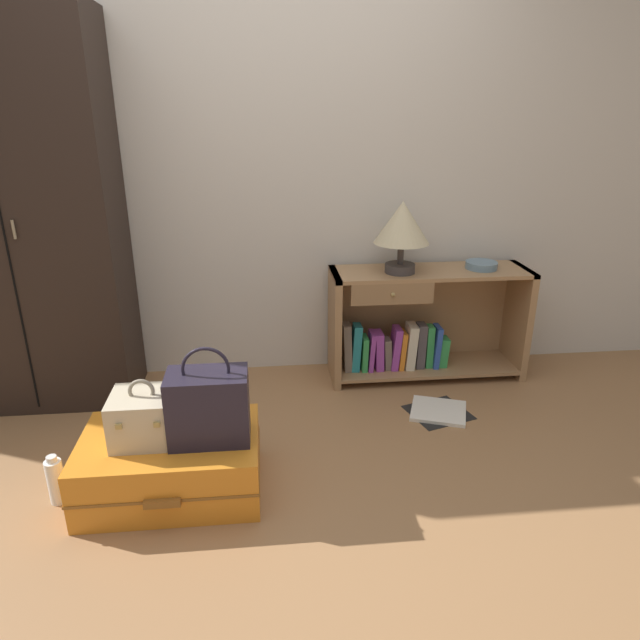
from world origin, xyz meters
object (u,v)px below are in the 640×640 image
at_px(bookshelf, 418,325).
at_px(handbag, 209,406).
at_px(suitcase_large, 172,464).
at_px(wardrobe, 22,220).
at_px(table_lamp, 402,225).
at_px(bottle, 56,481).
at_px(bowl, 481,265).
at_px(open_book_on_floor, 438,411).
at_px(train_case, 145,417).

xyz_separation_m(bookshelf, handbag, (-1.15, -1.02, 0.10)).
distance_m(suitcase_large, handbag, 0.34).
xyz_separation_m(wardrobe, handbag, (0.97, -0.97, -0.59)).
height_order(bookshelf, table_lamp, table_lamp).
xyz_separation_m(wardrobe, bottle, (0.33, -0.97, -0.90)).
bearing_deg(table_lamp, suitcase_large, -141.21).
xyz_separation_m(wardrobe, bowl, (2.47, 0.05, -0.32)).
relative_size(handbag, open_book_on_floor, 1.11).
relative_size(bowl, train_case, 0.67).
height_order(bowl, bottle, bowl).
xyz_separation_m(train_case, handbag, (0.26, -0.03, 0.05)).
distance_m(wardrobe, train_case, 1.34).
bearing_deg(train_case, suitcase_large, -0.35).
relative_size(bowl, suitcase_large, 0.24).
distance_m(table_lamp, open_book_on_floor, 1.03).
relative_size(bookshelf, bowl, 6.34).
bearing_deg(bowl, open_book_on_floor, -126.45).
bearing_deg(wardrobe, handbag, -44.83).
distance_m(table_lamp, bowl, 0.55).
distance_m(table_lamp, train_case, 1.69).
height_order(bookshelf, bottle, bookshelf).
bearing_deg(handbag, bowl, 34.06).
relative_size(wardrobe, suitcase_large, 2.69).
distance_m(handbag, open_book_on_floor, 1.34).
xyz_separation_m(table_lamp, bottle, (-1.65, -0.98, -0.83)).
distance_m(bookshelf, handbag, 1.54).
bearing_deg(bowl, handbag, -145.94).
relative_size(bookshelf, open_book_on_floor, 3.11).
bearing_deg(bottle, table_lamp, 30.70).
xyz_separation_m(table_lamp, train_case, (-1.27, -0.95, -0.57)).
height_order(wardrobe, bowl, wardrobe).
bearing_deg(table_lamp, bookshelf, 16.89).
bearing_deg(suitcase_large, handbag, -9.30).
distance_m(bowl, handbag, 1.83).
relative_size(bookshelf, table_lamp, 2.88).
height_order(table_lamp, suitcase_large, table_lamp).
distance_m(wardrobe, suitcase_large, 1.51).
relative_size(wardrobe, handbag, 4.84).
height_order(train_case, open_book_on_floor, train_case).
relative_size(wardrobe, train_case, 7.35).
xyz_separation_m(wardrobe, suitcase_large, (0.80, -0.94, -0.87)).
distance_m(bottle, open_book_on_floor, 1.88).
xyz_separation_m(bookshelf, suitcase_large, (-1.32, -1.00, -0.18)).
bearing_deg(table_lamp, handbag, -135.78).
relative_size(train_case, bottle, 1.24).
xyz_separation_m(wardrobe, bookshelf, (2.12, 0.06, -0.69)).
xyz_separation_m(table_lamp, bowl, (0.49, 0.03, -0.25)).
height_order(suitcase_large, train_case, train_case).
distance_m(train_case, open_book_on_floor, 1.55).
distance_m(bowl, open_book_on_floor, 0.89).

